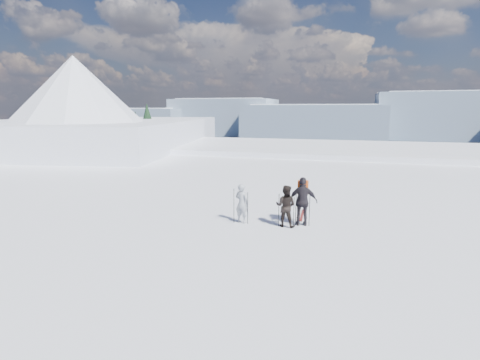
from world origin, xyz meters
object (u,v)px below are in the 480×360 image
(skier_pack, at_px, (303,202))
(skier_dark, at_px, (286,206))
(skis_loose, at_px, (300,215))
(skier_grey, at_px, (242,203))

(skier_pack, bearing_deg, skier_dark, 18.95)
(skier_dark, relative_size, skis_loose, 0.93)
(skier_dark, xyz_separation_m, skis_loose, (0.37, 1.63, -0.77))
(skier_grey, xyz_separation_m, skier_dark, (1.70, 0.00, 0.02))
(skier_dark, bearing_deg, skier_pack, -145.96)
(skier_grey, bearing_deg, skier_dark, -160.93)
(skier_grey, distance_m, skis_loose, 2.74)
(skier_grey, height_order, skis_loose, skier_grey)
(skier_pack, xyz_separation_m, skis_loose, (-0.23, 1.31, -0.91))
(skier_pack, distance_m, skis_loose, 1.61)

